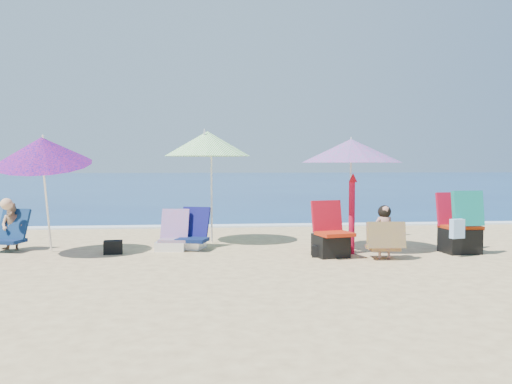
{
  "coord_description": "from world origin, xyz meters",
  "views": [
    {
      "loc": [
        -1.27,
        -8.74,
        1.61
      ],
      "look_at": [
        -0.3,
        1.0,
        1.1
      ],
      "focal_mm": 38.24,
      "sensor_mm": 36.0,
      "label": 1
    }
  ],
  "objects": [
    {
      "name": "person_left",
      "position": [
        -4.79,
        1.7,
        0.45
      ],
      "size": [
        0.68,
        0.7,
        0.99
      ],
      "color": "tan",
      "rests_on": "ground"
    },
    {
      "name": "chair_rainbow",
      "position": [
        -1.82,
        1.49,
        0.2
      ],
      "size": [
        0.64,
        0.72,
        0.74
      ],
      "color": "#C24446",
      "rests_on": "ground"
    },
    {
      "name": "bag_black_b",
      "position": [
        0.75,
        0.42,
        0.1
      ],
      "size": [
        0.3,
        0.24,
        0.2
      ],
      "color": "black",
      "rests_on": "ground"
    },
    {
      "name": "person_center",
      "position": [
        1.78,
        0.1,
        0.44
      ],
      "size": [
        0.63,
        0.52,
        0.91
      ],
      "color": "#AA7466",
      "rests_on": "ground"
    },
    {
      "name": "sea",
      "position": [
        0.0,
        45.0,
        -0.05
      ],
      "size": [
        120.0,
        80.0,
        0.12
      ],
      "color": "navy",
      "rests_on": "ground"
    },
    {
      "name": "umbrella_striped",
      "position": [
        -1.15,
        2.24,
        2.01
      ],
      "size": [
        2.27,
        2.27,
        2.3
      ],
      "color": "white",
      "rests_on": "ground"
    },
    {
      "name": "camp_chair_right",
      "position": [
        3.35,
        0.58,
        0.41
      ],
      "size": [
        0.76,
        0.92,
        1.14
      ],
      "color": "#AC2C0C",
      "rests_on": "ground"
    },
    {
      "name": "foam",
      "position": [
        0.0,
        5.1,
        0.02
      ],
      "size": [
        120.0,
        0.5,
        0.04
      ],
      "color": "white",
      "rests_on": "ground"
    },
    {
      "name": "chair_navy",
      "position": [
        -1.48,
        1.6,
        0.21
      ],
      "size": [
        0.77,
        0.93,
        0.77
      ],
      "color": "#0B1841",
      "rests_on": "ground"
    },
    {
      "name": "furled_umbrella",
      "position": [
        1.39,
        0.71,
        0.79
      ],
      "size": [
        0.18,
        0.18,
        1.45
      ],
      "color": "#BA0D2B",
      "rests_on": "ground"
    },
    {
      "name": "ground",
      "position": [
        0.0,
        0.0,
        0.0
      ],
      "size": [
        120.0,
        120.0,
        0.0
      ],
      "color": "#D8BC84",
      "rests_on": "ground"
    },
    {
      "name": "bag_tan",
      "position": [
        1.25,
        0.89,
        0.14
      ],
      "size": [
        0.37,
        0.32,
        0.27
      ],
      "color": "tan",
      "rests_on": "ground"
    },
    {
      "name": "umbrella_blue",
      "position": [
        -4.01,
        1.0,
        1.83
      ],
      "size": [
        1.68,
        1.74,
        2.24
      ],
      "color": "white",
      "rests_on": "ground"
    },
    {
      "name": "bag_black_a",
      "position": [
        -2.85,
        1.12,
        0.12
      ],
      "size": [
        0.35,
        0.27,
        0.24
      ],
      "color": "black",
      "rests_on": "ground"
    },
    {
      "name": "camp_chair_left",
      "position": [
        0.94,
        0.44,
        0.29
      ],
      "size": [
        0.69,
        0.74,
        0.97
      ],
      "color": "#AB230C",
      "rests_on": "ground"
    },
    {
      "name": "umbrella_turquoise",
      "position": [
        1.45,
        1.01,
        1.84
      ],
      "size": [
        2.33,
        2.33,
        2.1
      ],
      "color": "silver",
      "rests_on": "ground"
    }
  ]
}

